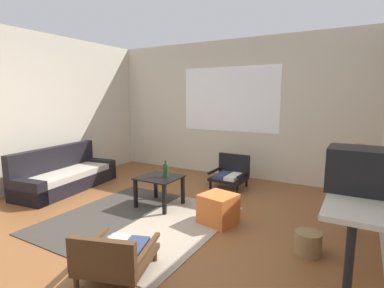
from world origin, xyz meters
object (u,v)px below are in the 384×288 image
(coffee_table, at_px, (159,183))
(ottoman_orange, at_px, (218,209))
(crt_television, at_px, (357,169))
(couch, at_px, (65,176))
(console_shelf, at_px, (355,196))
(armchair_striped_foreground, at_px, (115,256))
(glass_bottle, at_px, (166,170))
(clay_vase, at_px, (358,164))
(wicker_basket, at_px, (308,243))
(armchair_by_window, at_px, (231,173))

(coffee_table, xyz_separation_m, ottoman_orange, (1.00, -0.11, -0.17))
(crt_television, bearing_deg, couch, 174.52)
(console_shelf, bearing_deg, crt_television, -91.70)
(armchair_striped_foreground, xyz_separation_m, glass_bottle, (-0.62, 1.68, 0.33))
(ottoman_orange, distance_m, crt_television, 1.75)
(console_shelf, height_order, clay_vase, clay_vase)
(console_shelf, height_order, wicker_basket, console_shelf)
(armchair_striped_foreground, xyz_separation_m, console_shelf, (1.78, 1.19, 0.49))
(console_shelf, height_order, crt_television, crt_television)
(coffee_table, relative_size, console_shelf, 0.34)
(coffee_table, xyz_separation_m, armchair_striped_foreground, (0.71, -1.64, -0.14))
(wicker_basket, bearing_deg, clay_vase, 44.44)
(coffee_table, height_order, glass_bottle, glass_bottle)
(clay_vase, xyz_separation_m, glass_bottle, (-2.40, 0.00, -0.37))
(couch, distance_m, console_shelf, 4.47)
(crt_television, xyz_separation_m, glass_bottle, (-2.40, 0.60, -0.44))
(couch, distance_m, ottoman_orange, 2.94)
(ottoman_orange, bearing_deg, coffee_table, 173.63)
(armchair_striped_foreground, relative_size, ottoman_orange, 1.94)
(armchair_striped_foreground, bearing_deg, crt_television, 31.37)
(console_shelf, relative_size, glass_bottle, 6.97)
(coffee_table, distance_m, crt_television, 2.62)
(couch, bearing_deg, crt_television, -5.48)
(glass_bottle, bearing_deg, armchair_striped_foreground, -69.67)
(crt_television, xyz_separation_m, wicker_basket, (-0.38, 0.22, -0.87))
(couch, xyz_separation_m, crt_television, (4.43, -0.42, 0.76))
(coffee_table, relative_size, ottoman_orange, 1.44)
(coffee_table, relative_size, armchair_striped_foreground, 0.74)
(coffee_table, distance_m, wicker_basket, 2.15)
(couch, height_order, wicker_basket, couch)
(armchair_striped_foreground, relative_size, console_shelf, 0.46)
(armchair_by_window, distance_m, wicker_basket, 2.37)
(couch, bearing_deg, console_shelf, -4.12)
(coffee_table, bearing_deg, wicker_basket, -9.22)
(couch, relative_size, glass_bottle, 7.70)
(clay_vase, xyz_separation_m, wicker_basket, (-0.38, -0.37, -0.80))
(armchair_striped_foreground, bearing_deg, glass_bottle, 110.33)
(armchair_striped_foreground, bearing_deg, couch, 150.35)
(coffee_table, bearing_deg, crt_television, -12.72)
(coffee_table, xyz_separation_m, console_shelf, (2.49, -0.46, 0.36))
(couch, bearing_deg, glass_bottle, 4.83)
(crt_television, height_order, clay_vase, crt_television)
(glass_bottle, bearing_deg, console_shelf, -11.53)
(wicker_basket, bearing_deg, crt_television, -30.11)
(coffee_table, xyz_separation_m, wicker_basket, (2.11, -0.34, -0.24))
(armchair_by_window, distance_m, console_shelf, 2.75)
(couch, height_order, ottoman_orange, couch)
(crt_television, bearing_deg, clay_vase, 89.69)
(clay_vase, bearing_deg, armchair_by_window, 144.73)
(couch, xyz_separation_m, wicker_basket, (4.05, -0.21, -0.11))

